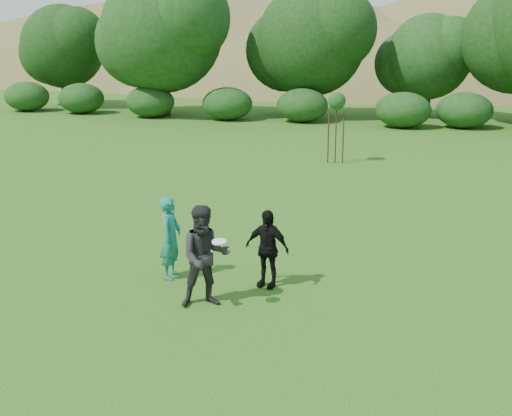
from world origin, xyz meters
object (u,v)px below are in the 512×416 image
Objects in this scene: player_black at (267,248)px; sapling at (337,103)px; player_grey at (205,256)px; player_teal at (171,238)px.

sapling is (-0.80, 13.48, 1.60)m from player_black.
player_black is at bearing 28.03° from player_grey.
player_teal reaches higher than player_black.
sapling reaches higher than player_black.
player_teal is 1.70m from player_grey.
player_grey is 1.55m from player_black.
player_grey reaches higher than player_teal.
player_black is at bearing -86.62° from sapling.
sapling is at bearing 103.86° from player_black.
player_grey is at bearing -90.29° from sapling.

